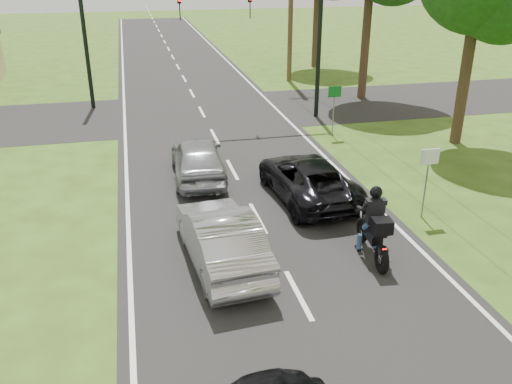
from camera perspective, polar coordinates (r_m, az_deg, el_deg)
ground at (r=12.50m, az=4.48°, el=-10.78°), size 140.00×140.00×0.00m
road at (r=21.26m, az=-3.52°, el=4.26°), size 8.00×100.00×0.01m
cross_road at (r=26.94m, az=-5.73°, el=8.38°), size 60.00×7.00×0.01m
motorcycle_rider at (r=13.84m, az=12.32°, el=-3.96°), size 0.68×2.26×1.95m
dark_suv at (r=16.99m, az=5.46°, el=1.44°), size 2.45×4.80×1.30m
silver_sedan at (r=13.27m, az=-3.69°, el=-4.85°), size 1.89×4.48×1.44m
silver_suv at (r=18.52m, az=-6.15°, el=3.55°), size 1.85×4.26×1.43m
traffic_signal at (r=24.86m, az=2.51°, el=16.90°), size 6.38×0.44×6.00m
signal_pole_far at (r=28.15m, az=-17.45°, el=14.35°), size 0.20×0.20×6.00m
sign_white at (r=16.01m, az=17.70°, el=2.57°), size 0.55×0.07×2.12m
sign_green at (r=22.98m, az=8.25°, el=9.68°), size 0.55×0.07×2.12m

